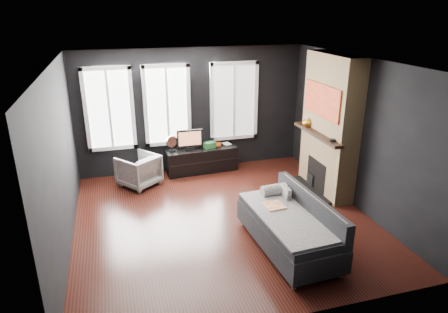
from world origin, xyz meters
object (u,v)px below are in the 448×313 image
object	(u,v)px
book	(224,140)
armchair	(139,169)
mug	(219,144)
media_console	(201,160)
sofa	(288,224)
mantel_vase	(307,122)
monitor	(190,138)

from	to	relation	value
book	armchair	bearing A→B (deg)	-165.80
armchair	mug	xyz separation A→B (m)	(1.81, 0.37, 0.24)
mug	book	xyz separation A→B (m)	(0.15, 0.12, 0.05)
armchair	media_console	bearing A→B (deg)	157.89
sofa	mantel_vase	xyz separation A→B (m)	(1.35, 2.18, 0.90)
media_console	monitor	size ratio (longest dim) A/B	2.75
media_console	book	xyz separation A→B (m)	(0.55, 0.10, 0.38)
media_console	mug	world-z (taller)	mug
monitor	book	bearing A→B (deg)	7.10
sofa	monitor	bearing A→B (deg)	100.15
armchair	media_console	distance (m)	1.47
sofa	book	distance (m)	3.48
armchair	book	xyz separation A→B (m)	(1.96, 0.50, 0.29)
sofa	mantel_vase	size ratio (longest dim) A/B	10.14
mantel_vase	media_console	bearing A→B (deg)	148.32
media_console	book	size ratio (longest dim) A/B	7.41
mug	armchair	bearing A→B (deg)	-168.32
sofa	armchair	size ratio (longest dim) A/B	2.71
armchair	monitor	bearing A→B (deg)	160.94
armchair	book	size ratio (longest dim) A/B	3.41
armchair	sofa	bearing A→B (deg)	85.96
mug	sofa	bearing A→B (deg)	-86.97
media_console	sofa	bearing A→B (deg)	-84.23
sofa	mantel_vase	bearing A→B (deg)	54.62
armchair	monitor	xyz separation A→B (m)	(1.16, 0.39, 0.43)
armchair	media_console	xyz separation A→B (m)	(1.41, 0.40, -0.09)
armchair	book	bearing A→B (deg)	156.41
armchair	mantel_vase	distance (m)	3.56
sofa	mug	distance (m)	3.36
monitor	mantel_vase	world-z (taller)	mantel_vase
book	mantel_vase	xyz separation A→B (m)	(1.37, -1.29, 0.68)
monitor	book	distance (m)	0.82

